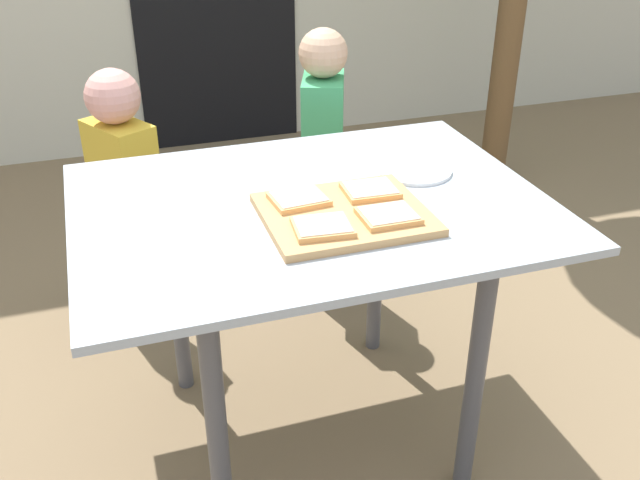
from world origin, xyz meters
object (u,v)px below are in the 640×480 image
object	(u,v)px
cutting_board	(344,214)
pizza_slice_far_left	(299,199)
pizza_slice_near_right	(388,216)
child_right	(323,151)
dining_table	(311,238)
pizza_slice_near_left	(323,227)
plate_white_right	(414,170)
child_left	(125,184)
pizza_slice_far_right	(370,190)

from	to	relation	value
cutting_board	pizza_slice_far_left	world-z (taller)	pizza_slice_far_left
pizza_slice_near_right	child_right	bearing A→B (deg)	80.98
pizza_slice_near_right	dining_table	bearing A→B (deg)	125.87
cutting_board	pizza_slice_near_left	size ratio (longest dim) A/B	2.72
dining_table	pizza_slice_near_left	bearing A→B (deg)	-99.27
plate_white_right	child_right	size ratio (longest dim) A/B	0.20
cutting_board	dining_table	bearing A→B (deg)	114.06
pizza_slice_near_left	child_left	xyz separation A→B (m)	(-0.39, 0.95, -0.25)
cutting_board	child_right	size ratio (longest dim) A/B	0.38
pizza_slice_far_right	child_right	bearing A→B (deg)	80.20
pizza_slice_far_left	plate_white_right	distance (m)	0.39
pizza_slice_far_left	child_right	world-z (taller)	child_right
pizza_slice_near_left	child_right	world-z (taller)	child_right
pizza_slice_far_left	child_right	size ratio (longest dim) A/B	0.14
pizza_slice_near_left	pizza_slice_far_left	size ratio (longest dim) A/B	1.01
pizza_slice_far_left	child_left	distance (m)	0.91
pizza_slice_far_right	cutting_board	bearing A→B (deg)	-142.41
child_left	pizza_slice_far_right	bearing A→B (deg)	-54.83
pizza_slice_far_right	pizza_slice_far_left	xyz separation A→B (m)	(-0.18, 0.01, 0.00)
dining_table	child_left	size ratio (longest dim) A/B	1.25
pizza_slice_near_left	plate_white_right	xyz separation A→B (m)	(0.36, 0.28, -0.02)
dining_table	plate_white_right	world-z (taller)	plate_white_right
pizza_slice_near_left	plate_white_right	bearing A→B (deg)	37.76
child_left	pizza_slice_far_left	bearing A→B (deg)	-64.44
pizza_slice_near_right	child_right	xyz separation A→B (m)	(0.15, 0.92, -0.21)
cutting_board	child_left	distance (m)	1.02
dining_table	cutting_board	xyz separation A→B (m)	(0.05, -0.11, 0.11)
dining_table	pizza_slice_near_left	world-z (taller)	pizza_slice_near_left
pizza_slice_near_right	child_left	size ratio (longest dim) A/B	0.14
cutting_board	child_left	world-z (taller)	child_left
dining_table	child_left	xyz separation A→B (m)	(-0.42, 0.76, -0.12)
pizza_slice_near_left	child_left	world-z (taller)	child_left
pizza_slice_near_left	child_right	xyz separation A→B (m)	(0.31, 0.92, -0.21)
dining_table	pizza_slice_near_right	bearing A→B (deg)	-54.13
child_right	pizza_slice_far_right	bearing A→B (deg)	-99.80
pizza_slice_far_right	plate_white_right	bearing A→B (deg)	34.93
pizza_slice_near_left	pizza_slice_far_left	distance (m)	0.16
cutting_board	pizza_slice_near_left	distance (m)	0.11
pizza_slice_near_left	pizza_slice_near_right	bearing A→B (deg)	1.77
dining_table	plate_white_right	xyz separation A→B (m)	(0.33, 0.09, 0.11)
pizza_slice_near_right	plate_white_right	xyz separation A→B (m)	(0.19, 0.27, -0.02)
cutting_board	pizza_slice_near_right	world-z (taller)	pizza_slice_near_right
cutting_board	child_right	xyz separation A→B (m)	(0.23, 0.85, -0.19)
pizza_slice_near_left	dining_table	bearing A→B (deg)	80.73
pizza_slice_far_left	plate_white_right	bearing A→B (deg)	18.03
pizza_slice_near_left	pizza_slice_far_right	bearing A→B (deg)	40.47
pizza_slice_far_left	child_right	xyz separation A→B (m)	(0.32, 0.77, -0.21)
plate_white_right	pizza_slice_near_right	bearing A→B (deg)	-125.47
dining_table	child_right	bearing A→B (deg)	69.24
plate_white_right	child_left	distance (m)	1.03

